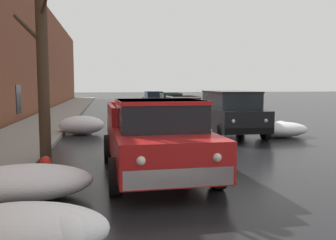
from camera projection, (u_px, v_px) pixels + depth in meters
The scene contains 13 objects.
left_sidewalk_slab at pixel (36, 129), 16.68m from camera, with size 2.85×80.00×0.13m, color gray.
snow_bank_near_corner_left at pixel (24, 183), 6.63m from camera, with size 2.41×1.41×0.62m.
snow_bank_mid_block_left at pixel (83, 125), 15.22m from camera, with size 1.88×1.33×0.78m.
snow_bank_near_corner_right at pixel (190, 107), 30.18m from camera, with size 1.95×0.91×0.61m.
snow_bank_along_right_kerb at pixel (22, 234), 4.27m from camera, with size 2.16×1.07×0.69m.
snow_bank_far_right_pile at pixel (281, 129), 14.55m from camera, with size 2.20×1.29×0.62m.
bare_tree_second_along_sidewalk at pixel (41, 45), 9.26m from camera, with size 2.34×3.37×5.99m.
pickup_truck_red_approaching_near_lane at pixel (155, 137), 8.41m from camera, with size 2.37×5.33×1.76m.
suv_black_parked_kerbside_close at pixel (230, 112), 14.83m from camera, with size 2.12×4.46×1.82m.
sedan_silver_parked_kerbside_mid at pixel (184, 108), 20.81m from camera, with size 2.04×4.36×1.42m.
sedan_green_parked_far_down_block at pixel (171, 102), 28.50m from camera, with size 1.90×4.27×1.42m.
sedan_darkblue_queued_behind_truck at pixel (154, 99), 34.07m from camera, with size 2.01×3.94×1.42m.
fire_hydrant at pixel (46, 174), 7.04m from camera, with size 0.42×0.22×0.71m.
Camera 1 is at (-2.61, 0.66, 2.08)m, focal length 38.98 mm.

